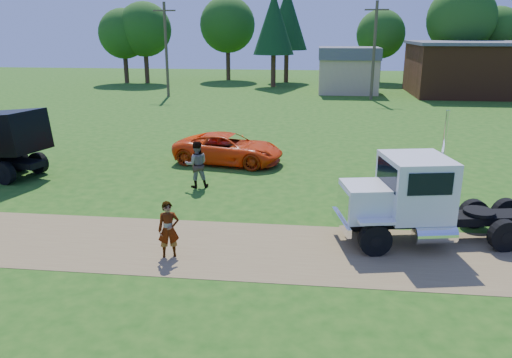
# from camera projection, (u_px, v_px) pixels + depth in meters

# --- Properties ---
(ground) EXTENTS (140.00, 140.00, 0.00)m
(ground) POSITION_uv_depth(u_px,v_px,m) (288.00, 251.00, 15.33)
(ground) COLOR #1B4E11
(ground) RESTS_ON ground
(dirt_track) EXTENTS (120.00, 4.20, 0.01)m
(dirt_track) POSITION_uv_depth(u_px,v_px,m) (288.00, 251.00, 15.33)
(dirt_track) COLOR brown
(dirt_track) RESTS_ON ground
(white_semi_tractor) EXTENTS (7.00, 3.44, 4.13)m
(white_semi_tractor) POSITION_uv_depth(u_px,v_px,m) (416.00, 199.00, 15.66)
(white_semi_tractor) COLOR black
(white_semi_tractor) RESTS_ON ground
(orange_pickup) EXTENTS (5.80, 3.39, 1.52)m
(orange_pickup) POSITION_uv_depth(u_px,v_px,m) (229.00, 148.00, 25.12)
(orange_pickup) COLOR #F0400B
(orange_pickup) RESTS_ON ground
(spectator_a) EXTENTS (0.73, 0.59, 1.73)m
(spectator_a) POSITION_uv_depth(u_px,v_px,m) (169.00, 230.00, 14.73)
(spectator_a) COLOR #999999
(spectator_a) RESTS_ON ground
(spectator_b) EXTENTS (1.15, 1.01, 2.01)m
(spectator_b) POSITION_uv_depth(u_px,v_px,m) (197.00, 164.00, 21.24)
(spectator_b) COLOR #999999
(spectator_b) RESTS_ON ground
(brick_building) EXTENTS (15.40, 10.40, 5.30)m
(brick_building) POSITION_uv_depth(u_px,v_px,m) (488.00, 68.00, 50.56)
(brick_building) COLOR brown
(brick_building) RESTS_ON ground
(tan_shed) EXTENTS (6.20, 5.40, 4.70)m
(tan_shed) POSITION_uv_depth(u_px,v_px,m) (348.00, 70.00, 52.20)
(tan_shed) COLOR tan
(tan_shed) RESTS_ON ground
(utility_poles) EXTENTS (42.20, 0.28, 9.00)m
(utility_poles) POSITION_uv_depth(u_px,v_px,m) (374.00, 49.00, 46.56)
(utility_poles) COLOR #4C402B
(utility_poles) RESTS_ON ground
(tree_row) EXTENTS (59.31, 13.45, 11.52)m
(tree_row) POSITION_uv_depth(u_px,v_px,m) (347.00, 26.00, 59.41)
(tree_row) COLOR #361F16
(tree_row) RESTS_ON ground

